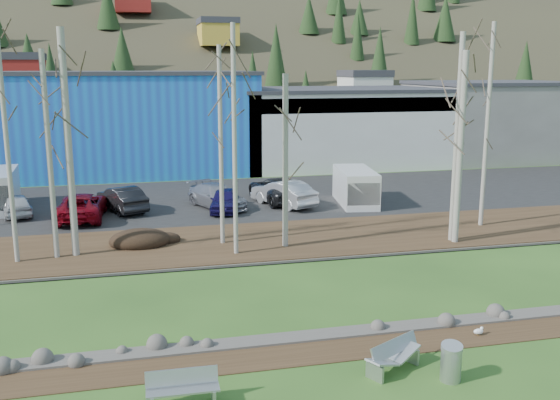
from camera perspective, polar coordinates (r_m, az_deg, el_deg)
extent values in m
plane|color=#2A4B1B|center=(18.33, 7.41, -16.11)|extent=(200.00, 200.00, 0.00)
cube|color=#382616|center=(20.08, 5.25, -13.37)|extent=(80.00, 1.80, 0.03)
cube|color=#382616|center=(31.33, -1.95, -3.78)|extent=(80.00, 7.00, 0.15)
cube|color=black|center=(41.39, -4.82, 0.09)|extent=(80.00, 14.00, 0.14)
cube|color=blue|center=(54.26, -13.46, 6.84)|extent=(20.00, 12.00, 8.00)
cube|color=#333338|center=(54.06, -13.68, 11.22)|extent=(20.40, 12.24, 0.30)
cube|color=silver|center=(57.20, 5.03, 6.62)|extent=(18.00, 12.00, 6.50)
cube|color=#333338|center=(56.98, 5.09, 10.02)|extent=(18.36, 12.24, 0.30)
cube|color=navy|center=(51.47, 7.15, 8.59)|extent=(17.64, 0.20, 1.20)
cube|color=slate|center=(64.01, 18.87, 6.82)|extent=(14.00, 12.00, 7.00)
cube|color=#333338|center=(63.82, 19.09, 10.08)|extent=(14.28, 12.24, 0.30)
cube|color=#A7AAAC|center=(17.14, -6.10, -17.32)|extent=(0.10, 0.58, 0.46)
cube|color=#A7AAAC|center=(17.06, -8.98, -15.64)|extent=(1.88, 0.16, 0.42)
cube|color=#A7AAAC|center=(16.98, -8.87, -16.78)|extent=(1.89, 0.56, 0.05)
cube|color=#A7AAAC|center=(18.32, 8.66, -15.31)|extent=(0.36, 0.57, 0.48)
cube|color=#A7AAAC|center=(19.49, 11.82, -13.69)|extent=(0.36, 0.57, 0.48)
cube|color=#A7AAAC|center=(18.93, 10.41, -13.04)|extent=(1.82, 1.12, 0.42)
cube|color=#ACAEB1|center=(18.46, 9.35, -14.43)|extent=(1.09, 0.93, 0.35)
cube|color=#ACAEB1|center=(19.16, 11.25, -13.47)|extent=(1.09, 0.93, 0.35)
cylinder|color=#A7AAAC|center=(18.62, 15.36, -14.26)|extent=(0.72, 0.72, 1.00)
cylinder|color=gold|center=(21.82, 17.65, -11.68)|extent=(0.01, 0.01, 0.09)
cylinder|color=gold|center=(21.87, 17.57, -11.62)|extent=(0.01, 0.01, 0.09)
ellipsoid|color=white|center=(21.82, 17.69, -11.39)|extent=(0.33, 0.19, 0.19)
cube|color=gray|center=(21.80, 17.70, -11.29)|extent=(0.23, 0.15, 0.02)
sphere|color=white|center=(21.88, 17.97, -11.09)|extent=(0.10, 0.10, 0.10)
cone|color=gold|center=(21.93, 18.09, -11.05)|extent=(0.06, 0.04, 0.03)
ellipsoid|color=black|center=(31.11, -12.70, -3.50)|extent=(2.95, 2.08, 0.58)
cylinder|color=#B4B2A2|center=(29.33, -20.33, 3.76)|extent=(0.25, 0.25, 9.24)
cylinder|color=#B4B2A2|center=(29.21, -23.71, 4.75)|extent=(0.21, 0.21, 10.54)
cylinder|color=#B4B2A2|center=(29.32, -18.78, 4.78)|extent=(0.32, 0.32, 10.17)
cylinder|color=#B4B2A2|center=(28.12, -4.18, 5.30)|extent=(0.21, 0.21, 10.36)
cylinder|color=#B4B2A2|center=(29.37, 0.50, 3.48)|extent=(0.27, 0.27, 8.18)
cylinder|color=#B4B2A2|center=(29.98, -5.43, 4.87)|extent=(0.21, 0.21, 9.49)
cylinder|color=#B4B2A2|center=(31.27, 16.16, 4.52)|extent=(0.30, 0.30, 9.25)
cylinder|color=#B4B2A2|center=(31.49, 15.86, 5.37)|extent=(0.27, 0.27, 10.11)
cylinder|color=#B4B2A2|center=(35.05, 18.41, 6.39)|extent=(0.23, 0.23, 10.77)
imported|color=silver|center=(39.31, -22.99, -0.41)|extent=(2.49, 4.08, 1.30)
imported|color=black|center=(38.59, -14.26, 0.12)|extent=(3.22, 4.82, 1.50)
imported|color=maroon|center=(37.15, -17.69, -0.54)|extent=(2.74, 5.48, 1.49)
imported|color=#93949B|center=(38.51, -5.81, 0.36)|extent=(3.68, 5.32, 1.43)
imported|color=#19134F|center=(37.54, -5.11, 0.00)|extent=(2.33, 4.19, 1.35)
imported|color=silver|center=(38.82, 0.33, 0.64)|extent=(3.57, 5.10, 1.59)
imported|color=black|center=(40.18, -0.20, 0.98)|extent=(3.44, 5.87, 1.53)
cube|color=white|center=(39.71, 6.91, 1.23)|extent=(2.77, 5.22, 2.17)
cube|color=black|center=(37.82, 7.52, 0.68)|extent=(2.10, 1.31, 1.35)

